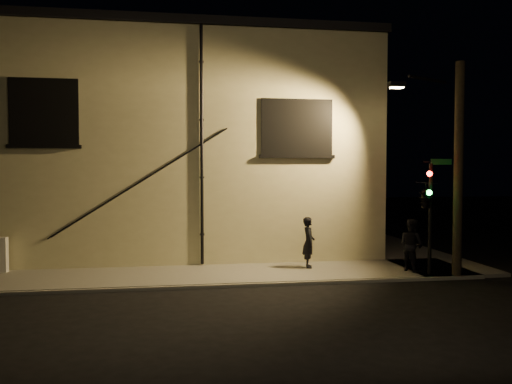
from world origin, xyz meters
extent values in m
plane|color=black|center=(0.00, 0.00, 0.00)|extent=(90.00, 90.00, 0.00)
cube|color=slate|center=(-3.00, 1.50, 0.06)|extent=(20.00, 3.00, 0.12)
cube|color=slate|center=(6.50, 8.00, 0.06)|extent=(3.00, 16.00, 0.12)
cube|color=beige|center=(-3.00, 9.00, 4.25)|extent=(16.00, 12.00, 8.50)
cube|color=black|center=(-3.00, 9.00, 8.65)|extent=(16.20, 12.20, 0.30)
cube|color=black|center=(-7.00, 2.98, 5.40)|extent=(2.20, 0.10, 2.20)
cube|color=black|center=(-7.00, 3.00, 5.40)|extent=(1.98, 0.05, 1.98)
cube|color=black|center=(1.60, 2.98, 5.00)|extent=(2.60, 0.10, 2.00)
cube|color=#A5B28C|center=(1.60, 3.00, 5.00)|extent=(2.38, 0.05, 1.78)
cylinder|color=black|center=(-1.80, 2.92, 4.31)|extent=(0.11, 0.11, 8.30)
cylinder|color=black|center=(-4.00, 2.95, 3.00)|extent=(5.96, 0.04, 3.75)
cylinder|color=black|center=(-3.88, 2.95, 3.06)|extent=(5.96, 0.04, 3.75)
imported|color=black|center=(1.78, 1.95, 0.99)|extent=(0.51, 0.69, 1.73)
imported|color=black|center=(4.99, 0.87, 0.99)|extent=(0.93, 1.03, 1.74)
cylinder|color=black|center=(5.33, 0.30, 1.89)|extent=(0.12, 0.12, 3.55)
imported|color=black|center=(5.11, 0.18, 2.65)|extent=(0.80, 2.18, 0.86)
sphere|color=#FF140C|center=(5.13, 0.00, 3.34)|extent=(0.17, 0.17, 0.17)
sphere|color=#14FF3F|center=(5.13, 0.00, 2.75)|extent=(0.17, 0.17, 0.17)
cube|color=#0C4C1E|center=(5.68, 0.30, 3.72)|extent=(0.70, 0.03, 0.18)
cylinder|color=black|center=(6.15, 0.08, 3.43)|extent=(0.29, 0.29, 6.85)
cylinder|color=black|center=(5.35, 0.63, 6.38)|extent=(1.74, 0.95, 0.10)
cube|color=black|center=(4.55, 1.18, 6.28)|extent=(0.55, 0.28, 0.18)
cube|color=#FFC672|center=(4.55, 1.18, 6.18)|extent=(0.42, 0.20, 0.04)
camera|label=1|loc=(-2.54, -14.53, 3.46)|focal=35.00mm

